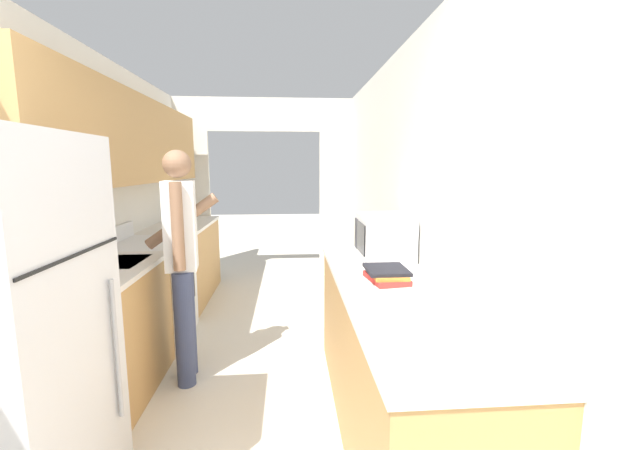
% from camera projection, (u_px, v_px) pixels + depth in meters
% --- Properties ---
extents(wall_left, '(0.38, 7.06, 2.50)m').
position_uv_depth(wall_left, '(87.00, 177.00, 2.93)').
color(wall_left, silver).
rests_on(wall_left, ground_plane).
extents(wall_right, '(0.06, 7.06, 2.50)m').
position_uv_depth(wall_right, '(422.00, 213.00, 2.71)').
color(wall_right, silver).
rests_on(wall_right, ground_plane).
extents(wall_far_with_doorway, '(2.84, 0.06, 2.50)m').
position_uv_depth(wall_far_with_doorway, '(265.00, 176.00, 5.51)').
color(wall_far_with_doorway, silver).
rests_on(wall_far_with_doorway, ground_plane).
extents(counter_left, '(0.62, 3.39, 0.91)m').
position_uv_depth(counter_left, '(157.00, 286.00, 3.70)').
color(counter_left, '#B2844C').
rests_on(counter_left, ground_plane).
extents(counter_right, '(0.62, 2.18, 0.91)m').
position_uv_depth(counter_right, '(392.00, 360.00, 2.29)').
color(counter_right, '#B2844C').
rests_on(counter_right, ground_plane).
extents(range_oven, '(0.66, 0.77, 1.05)m').
position_uv_depth(range_oven, '(152.00, 291.00, 3.53)').
color(range_oven, white).
rests_on(range_oven, ground_plane).
extents(person, '(0.54, 0.41, 1.69)m').
position_uv_depth(person, '(182.00, 260.00, 2.80)').
color(person, '#384266').
rests_on(person, ground_plane).
extents(microwave, '(0.36, 0.47, 0.32)m').
position_uv_depth(microwave, '(384.00, 236.00, 2.86)').
color(microwave, white).
rests_on(microwave, counter_right).
extents(book_stack, '(0.24, 0.32, 0.07)m').
position_uv_depth(book_stack, '(387.00, 274.00, 2.30)').
color(book_stack, red).
rests_on(book_stack, counter_right).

